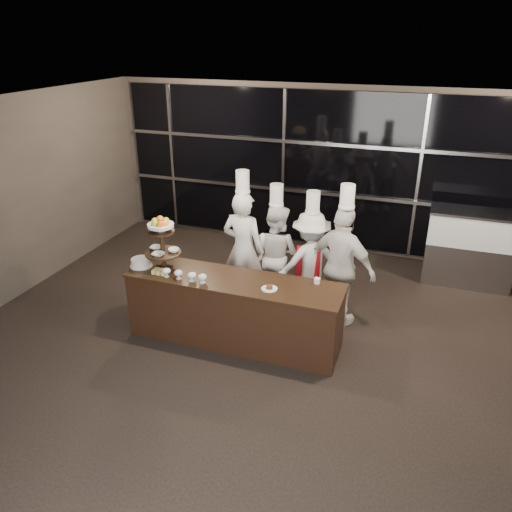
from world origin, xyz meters
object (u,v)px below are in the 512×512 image
(display_stand, at_px, (162,239))
(chef_b, at_px, (275,253))
(layer_cake, at_px, (141,262))
(display_case, at_px, (470,244))
(chef_c, at_px, (310,261))
(chef_a, at_px, (243,248))
(chef_d, at_px, (342,267))
(buffet_counter, at_px, (234,310))

(display_stand, bearing_deg, chef_b, 45.90)
(layer_cake, bearing_deg, display_case, 34.00)
(chef_b, distance_m, chef_c, 0.55)
(chef_b, bearing_deg, chef_a, -150.62)
(layer_cake, bearing_deg, display_stand, 8.83)
(chef_a, relative_size, chef_d, 1.01)
(chef_b, relative_size, chef_d, 0.91)
(display_stand, bearing_deg, buffet_counter, 0.01)
(display_stand, distance_m, chef_b, 1.79)
(buffet_counter, bearing_deg, chef_c, 57.95)
(display_stand, height_order, layer_cake, display_stand)
(display_stand, height_order, display_case, display_stand)
(layer_cake, distance_m, chef_d, 2.72)
(display_case, distance_m, chef_b, 3.22)
(buffet_counter, height_order, chef_c, chef_c)
(buffet_counter, distance_m, chef_b, 1.28)
(buffet_counter, height_order, chef_d, chef_d)
(chef_b, bearing_deg, display_case, 30.22)
(chef_a, height_order, chef_d, chef_a)
(display_stand, bearing_deg, chef_a, 52.24)
(buffet_counter, relative_size, chef_c, 1.55)
(buffet_counter, relative_size, layer_cake, 9.47)
(display_stand, xyz_separation_m, display_case, (3.96, 2.84, -0.65))
(chef_a, distance_m, chef_c, 0.99)
(display_stand, distance_m, chef_d, 2.45)
(buffet_counter, bearing_deg, display_case, 43.79)
(chef_b, bearing_deg, chef_c, -6.26)
(display_case, xyz_separation_m, chef_d, (-1.73, -1.94, 0.20))
(chef_a, bearing_deg, chef_b, 29.38)
(display_stand, distance_m, display_case, 4.92)
(buffet_counter, distance_m, chef_d, 1.58)
(chef_a, xyz_separation_m, chef_c, (0.97, 0.18, -0.14))
(buffet_counter, bearing_deg, display_stand, -179.99)
(display_stand, distance_m, chef_a, 1.32)
(buffet_counter, distance_m, chef_c, 1.40)
(chef_b, xyz_separation_m, chef_c, (0.54, -0.06, -0.02))
(display_case, height_order, chef_a, chef_a)
(display_stand, height_order, chef_d, chef_d)
(chef_c, bearing_deg, buffet_counter, -122.05)
(buffet_counter, distance_m, chef_a, 1.11)
(chef_c, bearing_deg, layer_cake, -149.40)
(display_case, bearing_deg, chef_c, -143.10)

